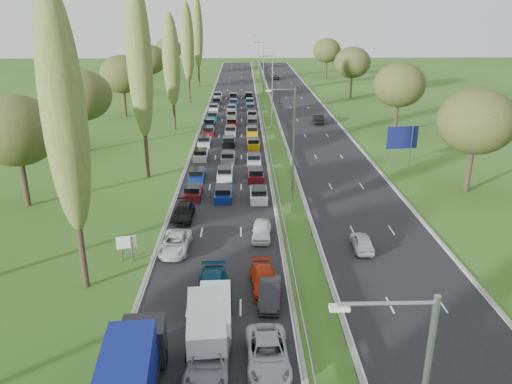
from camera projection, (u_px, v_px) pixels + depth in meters
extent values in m
plane|color=#255019|center=(271.00, 127.00, 83.89)|extent=(260.00, 260.00, 0.00)
cube|color=black|center=(231.00, 124.00, 86.07)|extent=(10.50, 215.00, 0.04)
cube|color=black|center=(309.00, 124.00, 86.40)|extent=(10.50, 215.00, 0.04)
cube|color=gray|center=(264.00, 121.00, 86.02)|extent=(0.06, 215.00, 0.32)
cube|color=gray|center=(277.00, 121.00, 86.08)|extent=(0.06, 215.00, 0.32)
cylinder|color=gray|center=(293.00, 151.00, 47.09)|extent=(0.18, 0.18, 12.00)
cylinder|color=gray|center=(272.00, 93.00, 79.95)|extent=(0.18, 0.18, 12.00)
cylinder|color=gray|center=(263.00, 69.00, 112.82)|extent=(0.18, 0.18, 12.00)
cylinder|color=gray|center=(259.00, 56.00, 145.68)|extent=(0.18, 0.18, 12.00)
cylinder|color=#2D2116|center=(81.00, 241.00, 34.37)|extent=(0.44, 0.44, 7.20)
ellipsoid|color=#4B6129|center=(64.00, 114.00, 31.35)|extent=(2.80, 2.80, 16.00)
cylinder|color=#2D2116|center=(146.00, 144.00, 57.72)|extent=(0.44, 0.44, 7.92)
ellipsoid|color=#4B6129|center=(139.00, 58.00, 54.40)|extent=(2.80, 2.80, 17.60)
cylinder|color=#2D2116|center=(174.00, 110.00, 81.44)|extent=(0.44, 0.44, 6.48)
ellipsoid|color=#4B6129|center=(171.00, 60.00, 78.73)|extent=(2.80, 2.80, 14.40)
cylinder|color=#2D2116|center=(189.00, 86.00, 104.80)|extent=(0.44, 0.44, 7.20)
ellipsoid|color=#4B6129|center=(187.00, 42.00, 101.78)|extent=(2.80, 2.80, 16.00)
cylinder|color=#2D2116|center=(199.00, 71.00, 128.15)|extent=(0.44, 0.44, 7.92)
ellipsoid|color=#4B6129|center=(197.00, 31.00, 124.83)|extent=(2.80, 2.80, 17.60)
cylinder|color=#2D2116|center=(25.00, 183.00, 49.54)|extent=(0.56, 0.56, 4.84)
ellipsoid|color=#38471E|center=(16.00, 131.00, 47.73)|extent=(8.00, 8.00, 6.80)
cylinder|color=#2D2116|center=(87.00, 134.00, 69.26)|extent=(0.56, 0.56, 4.84)
ellipsoid|color=#38471E|center=(82.00, 95.00, 67.45)|extent=(8.00, 8.00, 6.80)
cylinder|color=#2D2116|center=(125.00, 103.00, 91.80)|extent=(0.56, 0.56, 4.84)
ellipsoid|color=#38471E|center=(122.00, 74.00, 89.99)|extent=(8.00, 8.00, 6.80)
cylinder|color=#2D2116|center=(151.00, 83.00, 118.09)|extent=(0.56, 0.56, 4.84)
ellipsoid|color=#38471E|center=(149.00, 60.00, 116.28)|extent=(8.00, 8.00, 6.80)
cylinder|color=#2D2116|center=(169.00, 68.00, 148.14)|extent=(0.56, 0.56, 4.84)
ellipsoid|color=#38471E|center=(168.00, 50.00, 146.32)|extent=(8.00, 8.00, 6.80)
cylinder|color=#2D2116|center=(469.00, 170.00, 53.49)|extent=(0.56, 0.56, 4.84)
ellipsoid|color=#38471E|center=(476.00, 122.00, 51.68)|extent=(8.00, 8.00, 6.80)
cylinder|color=#2D2116|center=(396.00, 119.00, 78.84)|extent=(0.56, 0.56, 4.84)
ellipsoid|color=#38471E|center=(399.00, 85.00, 77.03)|extent=(8.00, 8.00, 6.80)
cylinder|color=#2D2116|center=(351.00, 87.00, 111.71)|extent=(0.56, 0.56, 4.84)
ellipsoid|color=#38471E|center=(352.00, 63.00, 109.90)|extent=(8.00, 8.00, 6.80)
cylinder|color=#2D2116|center=(326.00, 69.00, 144.57)|extent=(0.56, 0.56, 4.84)
ellipsoid|color=#38471E|center=(327.00, 50.00, 142.76)|extent=(8.00, 8.00, 6.80)
cube|color=#590F14|center=(193.00, 193.00, 52.51)|extent=(1.75, 4.00, 0.80)
cube|color=navy|center=(197.00, 176.00, 57.88)|extent=(1.75, 4.00, 0.80)
cube|color=#B2B7BC|center=(201.00, 156.00, 65.96)|extent=(1.75, 4.00, 0.80)
cube|color=#B2B7BC|center=(204.00, 142.00, 72.67)|extent=(1.75, 4.00, 0.80)
cube|color=#590F14|center=(209.00, 132.00, 78.72)|extent=(1.75, 4.00, 0.80)
cube|color=navy|center=(210.00, 124.00, 84.43)|extent=(1.75, 4.00, 0.80)
cube|color=#053F4C|center=(213.00, 117.00, 90.12)|extent=(1.75, 4.00, 0.80)
cube|color=silver|center=(214.00, 109.00, 97.63)|extent=(1.75, 4.00, 0.80)
cube|color=black|center=(217.00, 102.00, 104.81)|extent=(1.75, 4.00, 0.80)
cube|color=silver|center=(218.00, 96.00, 111.44)|extent=(1.75, 4.00, 0.80)
cube|color=navy|center=(223.00, 195.00, 52.06)|extent=(1.75, 4.00, 0.80)
cube|color=silver|center=(225.00, 174.00, 58.49)|extent=(1.75, 4.00, 0.80)
cube|color=slate|center=(228.00, 158.00, 64.77)|extent=(1.75, 4.00, 0.80)
cube|color=black|center=(229.00, 143.00, 72.54)|extent=(1.75, 4.00, 0.80)
cube|color=slate|center=(231.00, 131.00, 79.19)|extent=(1.75, 4.00, 0.80)
cube|color=#A50C0A|center=(232.00, 123.00, 84.77)|extent=(1.75, 4.00, 0.80)
cube|color=silver|center=(232.00, 116.00, 91.14)|extent=(1.75, 4.00, 0.80)
cube|color=silver|center=(232.00, 109.00, 96.82)|extent=(1.75, 4.00, 0.80)
cube|color=navy|center=(233.00, 103.00, 103.22)|extent=(1.75, 4.00, 0.80)
cube|color=black|center=(233.00, 97.00, 110.70)|extent=(1.75, 4.00, 0.80)
cube|color=silver|center=(259.00, 196.00, 51.77)|extent=(1.75, 4.00, 0.80)
cube|color=#590F14|center=(256.00, 176.00, 58.06)|extent=(1.75, 4.00, 0.80)
cube|color=#B2B7BC|center=(254.00, 160.00, 63.93)|extent=(1.75, 4.00, 0.80)
cube|color=#BF990C|center=(253.00, 144.00, 71.57)|extent=(1.75, 4.00, 0.80)
cube|color=#BF990C|center=(252.00, 132.00, 78.90)|extent=(1.75, 4.00, 0.80)
cube|color=black|center=(252.00, 123.00, 85.00)|extent=(1.75, 4.00, 0.80)
cube|color=silver|center=(252.00, 116.00, 91.02)|extent=(1.75, 4.00, 0.80)
cube|color=black|center=(250.00, 108.00, 98.11)|extent=(1.75, 4.00, 0.80)
cube|color=#053F4C|center=(250.00, 103.00, 103.97)|extent=(1.75, 4.00, 0.80)
cube|color=black|center=(249.00, 96.00, 111.39)|extent=(1.75, 4.00, 0.80)
imported|color=silver|center=(175.00, 243.00, 40.65)|extent=(2.42, 4.91, 1.34)
imported|color=black|center=(183.00, 212.00, 46.79)|extent=(2.02, 4.70, 1.35)
imported|color=gray|center=(208.00, 360.00, 27.00)|extent=(2.56, 5.22, 1.43)
imported|color=#053955|center=(212.00, 288.00, 33.98)|extent=(2.12, 5.16, 1.49)
imported|color=black|center=(270.00, 293.00, 33.45)|extent=(1.78, 4.21, 1.35)
imported|color=#A9B0B3|center=(268.00, 354.00, 27.51)|extent=(2.50, 5.17, 1.42)
imported|color=#B02B0A|center=(264.00, 280.00, 35.11)|extent=(2.23, 4.79, 1.35)
imported|color=white|center=(262.00, 231.00, 42.96)|extent=(1.89, 4.07, 1.35)
imported|color=#B8BEC3|center=(362.00, 242.00, 40.91)|extent=(1.65, 3.89, 1.31)
imported|color=black|center=(318.00, 119.00, 86.82)|extent=(1.88, 4.81, 1.56)
imported|color=slate|center=(276.00, 76.00, 143.19)|extent=(2.45, 4.95, 1.35)
cube|color=navy|center=(126.00, 383.00, 22.93)|extent=(2.37, 6.45, 2.40)
cube|color=black|center=(144.00, 341.00, 27.23)|extent=(2.31, 2.09, 2.20)
cylinder|color=black|center=(145.00, 358.00, 27.44)|extent=(1.99, 1.00, 1.00)
cube|color=silver|center=(206.00, 326.00, 29.16)|extent=(2.17, 5.43, 2.17)
cube|color=black|center=(209.00, 305.00, 31.44)|extent=(2.12, 0.87, 1.74)
cylinder|color=black|center=(194.00, 320.00, 31.03)|extent=(0.27, 0.74, 0.74)
cylinder|color=black|center=(221.00, 356.00, 27.82)|extent=(0.27, 0.74, 0.74)
cube|color=white|center=(215.00, 314.00, 30.56)|extent=(1.94, 4.84, 1.94)
cube|color=black|center=(217.00, 297.00, 32.59)|extent=(1.89, 0.77, 1.55)
cylinder|color=black|center=(204.00, 310.00, 32.22)|extent=(0.24, 0.66, 0.66)
cylinder|color=black|center=(228.00, 339.00, 29.36)|extent=(0.24, 0.66, 0.66)
cylinder|color=gray|center=(122.00, 249.00, 38.89)|extent=(0.16, 0.16, 2.10)
cylinder|color=gray|center=(132.00, 249.00, 38.91)|extent=(0.16, 0.16, 2.10)
cube|color=white|center=(126.00, 242.00, 38.71)|extent=(1.47, 0.51, 1.00)
cylinder|color=gray|center=(392.00, 147.00, 61.78)|extent=(0.16, 0.16, 5.20)
cylinder|color=gray|center=(411.00, 147.00, 61.84)|extent=(0.16, 0.16, 5.20)
cube|color=navy|center=(402.00, 138.00, 61.39)|extent=(3.98, 0.64, 2.80)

